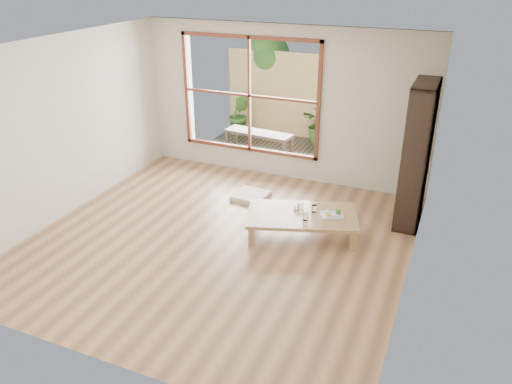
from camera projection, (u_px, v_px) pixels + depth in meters
The scene contains 15 objects.
ground at pixel (220, 239), 6.92m from camera, with size 5.00×5.00×0.00m, color tan.
low_table at pixel (302, 216), 6.92m from camera, with size 1.70×1.28×0.33m.
floor_cushion at pixel (251, 196), 8.10m from camera, with size 0.51×0.51×0.07m, color silver.
bookshelf at pixel (417, 155), 7.01m from camera, with size 0.33×0.92×2.05m, color black.
glass_tall at pixel (306, 216), 6.71m from camera, with size 0.07×0.07×0.13m, color silver.
glass_mid at pixel (314, 208), 6.94m from camera, with size 0.07×0.07×0.10m, color silver.
glass_short at pixel (300, 206), 7.02m from camera, with size 0.08×0.08×0.10m, color silver.
glass_small at pixel (296, 208), 6.99m from camera, with size 0.06×0.06×0.07m, color silver.
food_tray at pixel (333, 214), 6.84m from camera, with size 0.37×0.32×0.10m.
deck at pixel (272, 151), 10.10m from camera, with size 2.80×2.00×0.05m, color #383128.
garden_bench at pixel (259, 135), 9.78m from camera, with size 1.38×0.53×0.43m.
bamboo_fence at pixel (290, 95), 10.54m from camera, with size 2.80×0.06×1.80m, color tan.
shrub_right at pixel (321, 124), 10.25m from camera, with size 0.73×0.64×0.81m, color #376B27.
shrub_left at pixel (240, 114), 10.73m from camera, with size 0.51×0.41×0.92m, color #376B27.
garden_tree at pixel (266, 56), 10.72m from camera, with size 1.04×0.85×2.22m.
Camera 1 is at (2.78, -5.31, 3.55)m, focal length 35.00 mm.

